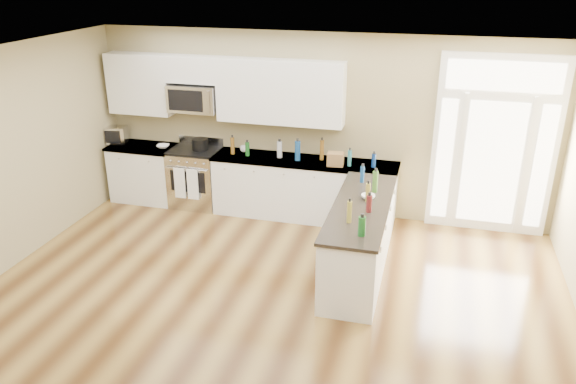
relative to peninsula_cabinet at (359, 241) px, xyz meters
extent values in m
plane|color=#4A2E14|center=(-0.93, -2.24, -0.43)|extent=(8.00, 8.00, 0.00)
plane|color=#9B8E62|center=(-0.93, 1.76, 0.97)|extent=(7.00, 0.00, 7.00)
plane|color=white|center=(-0.93, -2.24, 2.37)|extent=(8.00, 8.00, 0.00)
cube|color=white|center=(-3.80, 1.45, 0.02)|extent=(1.06, 0.62, 0.90)
cube|color=black|center=(-3.80, 1.45, -0.38)|extent=(1.02, 0.52, 0.10)
cube|color=black|center=(-3.80, 1.45, 0.49)|extent=(1.10, 0.66, 0.04)
cube|color=white|center=(-1.08, 1.45, 0.02)|extent=(2.81, 0.62, 0.90)
cube|color=black|center=(-1.08, 1.45, -0.38)|extent=(2.77, 0.52, 0.10)
cube|color=black|center=(-1.08, 1.45, 0.49)|extent=(2.85, 0.66, 0.04)
cube|color=white|center=(0.00, 0.00, 0.02)|extent=(0.65, 2.28, 0.90)
cube|color=black|center=(0.00, 0.00, -0.38)|extent=(0.61, 2.18, 0.10)
cube|color=black|center=(0.00, 0.00, 0.49)|extent=(0.69, 2.32, 0.04)
cube|color=white|center=(-3.81, 1.59, 1.49)|extent=(1.04, 0.33, 0.95)
cube|color=white|center=(-1.50, 1.59, 1.49)|extent=(1.94, 0.33, 0.95)
cube|color=white|center=(-2.88, 1.59, 1.77)|extent=(0.82, 0.33, 0.40)
cube|color=silver|center=(-2.88, 1.56, 1.33)|extent=(0.78, 0.40, 0.42)
cube|color=black|center=(-2.94, 1.35, 1.33)|extent=(0.56, 0.01, 0.32)
cube|color=white|center=(1.62, 1.72, 0.87)|extent=(1.70, 0.08, 2.60)
cube|color=white|center=(1.62, 1.67, 0.62)|extent=(0.78, 0.02, 1.80)
cube|color=white|center=(0.96, 1.67, 0.62)|extent=(0.22, 0.02, 1.80)
cube|color=white|center=(2.28, 1.67, 0.62)|extent=(0.22, 0.02, 1.80)
cube|color=white|center=(1.62, 1.67, 1.87)|extent=(1.50, 0.02, 0.40)
cube|color=silver|center=(-2.88, 1.45, 0.03)|extent=(0.77, 0.63, 0.92)
cube|color=black|center=(-2.88, 1.45, 0.50)|extent=(0.77, 0.60, 0.03)
cube|color=silver|center=(-2.88, 1.75, 0.58)|extent=(0.77, 0.04, 0.14)
cube|color=black|center=(-2.88, 1.13, 0.09)|extent=(0.58, 0.01, 0.34)
cylinder|color=silver|center=(-2.88, 1.10, 0.31)|extent=(0.70, 0.02, 0.02)
cube|color=white|center=(-3.00, 1.09, 0.07)|extent=(0.18, 0.02, 0.50)
cube|color=white|center=(-2.78, 1.09, 0.07)|extent=(0.18, 0.02, 0.50)
cylinder|color=black|center=(-2.79, 1.48, 0.61)|extent=(0.33, 0.33, 0.19)
cube|color=silver|center=(-4.28, 1.49, 0.64)|extent=(0.36, 0.31, 0.27)
cube|color=brown|center=(-0.58, 1.33, 0.60)|extent=(0.25, 0.19, 0.19)
imported|color=white|center=(-3.42, 1.44, 0.53)|extent=(0.25, 0.25, 0.05)
imported|color=white|center=(0.06, 0.21, 0.53)|extent=(0.22, 0.22, 0.05)
imported|color=white|center=(-2.10, 1.59, 0.55)|extent=(0.15, 0.15, 0.09)
cylinder|color=#19591E|center=(-1.98, 1.42, 0.61)|extent=(0.06, 0.06, 0.21)
cylinder|color=navy|center=(-1.18, 1.41, 0.65)|extent=(0.08, 0.08, 0.30)
cylinder|color=brown|center=(-2.23, 1.44, 0.64)|extent=(0.06, 0.06, 0.27)
cylinder|color=olive|center=(-0.07, -0.54, 0.64)|extent=(0.06, 0.06, 0.26)
cylinder|color=#26727F|center=(-0.38, 1.36, 0.63)|extent=(0.06, 0.06, 0.24)
cylinder|color=#591919|center=(0.11, -0.19, 0.61)|extent=(0.07, 0.07, 0.21)
cylinder|color=#B2B2B7|center=(-1.48, 1.47, 0.63)|extent=(0.08, 0.08, 0.25)
cylinder|color=navy|center=(-0.03, 1.41, 0.61)|extent=(0.06, 0.06, 0.20)
cylinder|color=#3F7226|center=(0.11, 0.46, 0.65)|extent=(0.07, 0.07, 0.29)
cylinder|color=#19591E|center=(0.12, -0.84, 0.62)|extent=(0.08, 0.08, 0.22)
cylinder|color=navy|center=(-0.10, 0.76, 0.62)|extent=(0.06, 0.06, 0.23)
cylinder|color=brown|center=(-0.83, 1.53, 0.66)|extent=(0.06, 0.06, 0.31)
cylinder|color=olive|center=(0.06, 0.11, 0.63)|extent=(0.06, 0.06, 0.25)
camera|label=1|loc=(0.77, -6.39, 3.32)|focal=35.00mm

